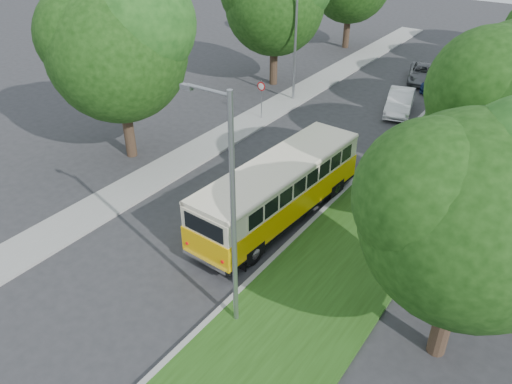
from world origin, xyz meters
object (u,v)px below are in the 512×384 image
Objects in this scene: lamppost_near at (231,210)px; car_grey at (423,73)px; lamppost_far at (294,38)px; car_blue at (442,81)px; vintage_bus at (279,191)px; car_white at (400,102)px; car_silver at (312,169)px.

car_grey is (-2.84, 27.22, -3.75)m from lamppost_near.
car_blue is (7.70, 7.81, -3.49)m from lamppost_far.
car_white is at bearing 93.97° from vintage_bus.
car_blue is 1.87m from car_grey.
lamppost_near is 1.86× the size of car_blue.
car_blue is (-1.21, 26.31, -3.75)m from lamppost_near.
lamppost_near is at bearing -98.27° from car_white.
lamppost_near is 20.91m from car_white.
lamppost_near reaches higher than car_blue.
lamppost_near is 10.58m from car_silver.
lamppost_far is 11.56m from car_silver.
car_silver is 0.84× the size of car_white.
car_silver is at bearing -54.02° from lamppost_far.
lamppost_near reaches higher than lamppost_far.
lamppost_near is 1.07× the size of lamppost_far.
car_grey is at bearing 92.17° from car_silver.
vintage_bus is 2.16× the size of car_white.
lamppost_near reaches higher than vintage_bus.
car_blue is at bearing -44.82° from car_grey.
vintage_bus is (-1.98, 5.88, -2.98)m from lamppost_near.
car_white reaches higher than car_grey.
lamppost_near is at bearing -99.82° from car_grey.
lamppost_far is 0.80× the size of vintage_bus.
vintage_bus reaches higher than car_white.
lamppost_far is at bearing -177.92° from car_white.
lamppost_near is 20.53m from lamppost_far.
vintage_bus is 21.37m from car_grey.
vintage_bus is 2.11× the size of car_grey.
car_white is (-2.10, 20.48, -3.66)m from lamppost_near.
lamppost_near is 1.81× the size of car_grey.
vintage_bus is at bearing -103.47° from car_grey.
car_silver is 16.77m from car_blue.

